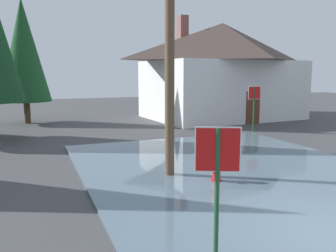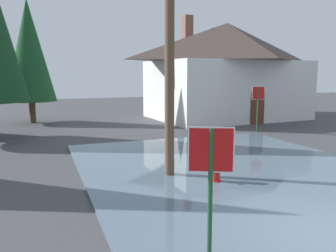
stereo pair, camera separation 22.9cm
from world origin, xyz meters
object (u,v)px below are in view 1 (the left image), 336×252
Objects in this scene: stop_sign_near at (217,167)px; pine_tree_mid_left at (24,50)px; fire_hydrant at (217,169)px; utility_pole at (170,39)px; stop_sign_far at (254,100)px; house at (222,69)px.

pine_tree_mid_left is at bearing 98.82° from stop_sign_near.
fire_hydrant is at bearing -71.72° from pine_tree_mid_left.
utility_pole reaches higher than pine_tree_mid_left.
utility_pole is 3.23× the size of stop_sign_far.
stop_sign_near is 19.05m from pine_tree_mid_left.
stop_sign_near reaches higher than fire_hydrant.
utility_pole is 14.72m from house.
utility_pole is 14.45m from pine_tree_mid_left.
utility_pole is at bearing 77.22° from stop_sign_near.
pine_tree_mid_left is at bearing 144.99° from stop_sign_far.
stop_sign_far is at bearing 52.34° from stop_sign_near.
house is (7.65, 12.97, 2.92)m from fire_hydrant.
stop_sign_near is 0.94× the size of stop_sign_far.
fire_hydrant is 9.57m from stop_sign_far.
stop_sign_near is 0.29× the size of utility_pole.
utility_pole is (-0.99, 1.08, 3.63)m from fire_hydrant.
pine_tree_mid_left is at bearing 170.95° from house.
stop_sign_far is (6.25, 7.13, 1.28)m from fire_hydrant.
fire_hydrant is 0.08× the size of house.
utility_pole is 1.02× the size of pine_tree_mid_left.
stop_sign_far is (8.31, 10.77, 0.10)m from stop_sign_near.
pine_tree_mid_left reaches higher than stop_sign_far.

